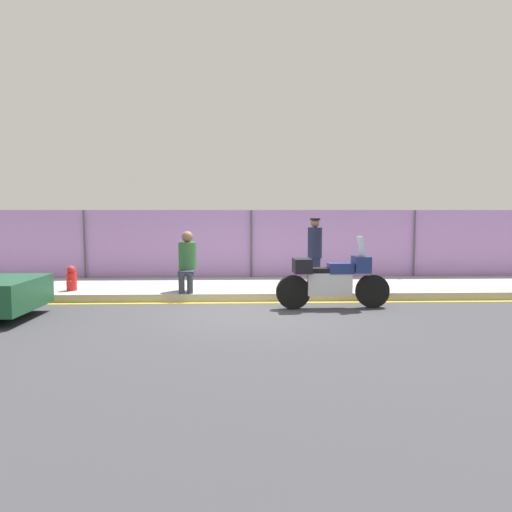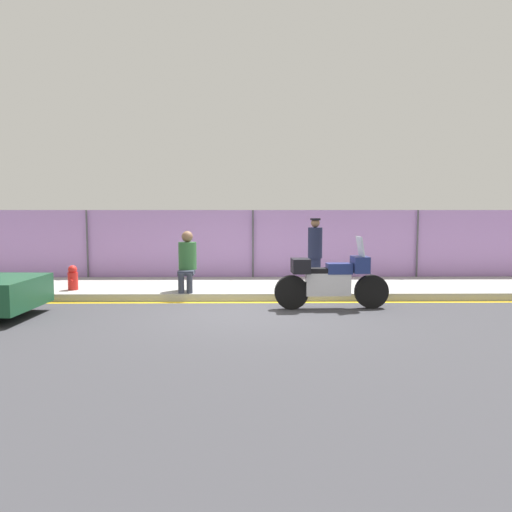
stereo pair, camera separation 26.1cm
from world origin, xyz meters
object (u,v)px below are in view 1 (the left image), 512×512
Objects in this scene: motorcycle at (332,279)px; fire_hydrant at (71,278)px; person_seated_on_curb at (187,258)px; officer_standing at (315,252)px.

fire_hydrant is (-5.88, 1.46, -0.15)m from motorcycle.
officer_standing is at bearing 6.00° from person_seated_on_curb.
motorcycle is 3.43m from person_seated_on_curb.
officer_standing reaches higher than person_seated_on_curb.
officer_standing is 1.21× the size of person_seated_on_curb.
officer_standing is at bearing 91.77° from motorcycle.
officer_standing is (-0.12, 1.63, 0.44)m from motorcycle.
person_seated_on_curb is at bearing 155.03° from motorcycle.
motorcycle is at bearing -85.80° from officer_standing.
fire_hydrant is (-5.76, -0.16, -0.58)m from officer_standing.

